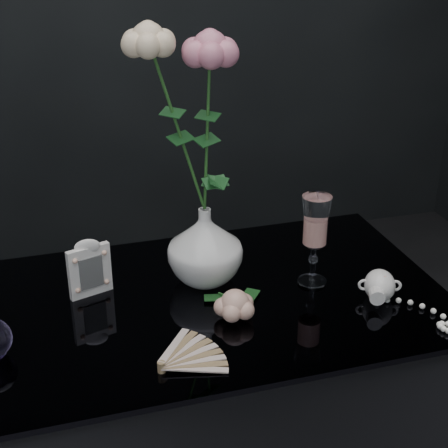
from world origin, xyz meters
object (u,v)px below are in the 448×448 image
object	(u,v)px
loose_rose	(235,304)
pearl_jar	(380,284)
wine_glass	(314,241)
vase	(205,245)
picture_frame	(89,267)

from	to	relation	value
loose_rose	pearl_jar	bearing A→B (deg)	-24.14
wine_glass	loose_rose	distance (m)	0.22
vase	wine_glass	bearing A→B (deg)	-19.38
picture_frame	pearl_jar	xyz separation A→B (m)	(0.55, -0.18, -0.03)
loose_rose	pearl_jar	distance (m)	0.30
picture_frame	vase	bearing A→B (deg)	-19.86
vase	wine_glass	world-z (taller)	wine_glass
wine_glass	pearl_jar	distance (m)	0.16
wine_glass	pearl_jar	size ratio (longest dim) A/B	0.88
picture_frame	pearl_jar	world-z (taller)	picture_frame
vase	loose_rose	size ratio (longest dim) A/B	0.94
vase	loose_rose	world-z (taller)	vase
picture_frame	pearl_jar	bearing A→B (deg)	-35.27
pearl_jar	loose_rose	bearing A→B (deg)	-162.53
vase	wine_glass	distance (m)	0.22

